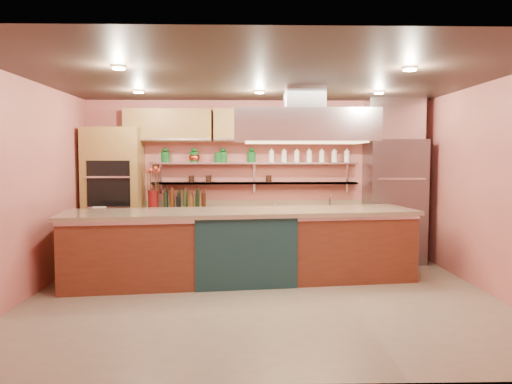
{
  "coord_description": "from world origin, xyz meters",
  "views": [
    {
      "loc": [
        -0.24,
        -6.34,
        1.8
      ],
      "look_at": [
        -0.06,
        1.0,
        1.29
      ],
      "focal_mm": 35.0,
      "sensor_mm": 36.0,
      "label": 1
    }
  ],
  "objects_px": {
    "island": "(242,245)",
    "green_canister": "(218,158)",
    "flower_vase": "(153,199)",
    "kitchen_scale": "(275,206)",
    "copper_kettle": "(194,158)",
    "refrigerator": "(394,201)"
  },
  "relations": [
    {
      "from": "refrigerator",
      "to": "flower_vase",
      "type": "distance_m",
      "value": 4.13
    },
    {
      "from": "refrigerator",
      "to": "kitchen_scale",
      "type": "bearing_deg",
      "value": 179.72
    },
    {
      "from": "refrigerator",
      "to": "green_canister",
      "type": "xyz_separation_m",
      "value": [
        -3.03,
        0.23,
        0.75
      ]
    },
    {
      "from": "refrigerator",
      "to": "island",
      "type": "distance_m",
      "value": 2.96
    },
    {
      "from": "island",
      "to": "copper_kettle",
      "type": "bearing_deg",
      "value": 111.51
    },
    {
      "from": "flower_vase",
      "to": "copper_kettle",
      "type": "xyz_separation_m",
      "value": [
        0.68,
        0.22,
        0.71
      ]
    },
    {
      "from": "refrigerator",
      "to": "green_canister",
      "type": "height_order",
      "value": "refrigerator"
    },
    {
      "from": "island",
      "to": "green_canister",
      "type": "xyz_separation_m",
      "value": [
        -0.41,
        1.5,
        1.28
      ]
    },
    {
      "from": "flower_vase",
      "to": "copper_kettle",
      "type": "distance_m",
      "value": 1.01
    },
    {
      "from": "kitchen_scale",
      "to": "green_canister",
      "type": "height_order",
      "value": "green_canister"
    },
    {
      "from": "flower_vase",
      "to": "kitchen_scale",
      "type": "bearing_deg",
      "value": 0.0
    },
    {
      "from": "refrigerator",
      "to": "kitchen_scale",
      "type": "height_order",
      "value": "refrigerator"
    },
    {
      "from": "island",
      "to": "flower_vase",
      "type": "height_order",
      "value": "flower_vase"
    },
    {
      "from": "copper_kettle",
      "to": "flower_vase",
      "type": "bearing_deg",
      "value": -162.15
    },
    {
      "from": "island",
      "to": "copper_kettle",
      "type": "height_order",
      "value": "copper_kettle"
    },
    {
      "from": "kitchen_scale",
      "to": "copper_kettle",
      "type": "relative_size",
      "value": 0.84
    },
    {
      "from": "refrigerator",
      "to": "island",
      "type": "bearing_deg",
      "value": -154.08
    },
    {
      "from": "flower_vase",
      "to": "copper_kettle",
      "type": "relative_size",
      "value": 1.56
    },
    {
      "from": "kitchen_scale",
      "to": "island",
      "type": "bearing_deg",
      "value": -88.98
    },
    {
      "from": "refrigerator",
      "to": "island",
      "type": "xyz_separation_m",
      "value": [
        -2.62,
        -1.27,
        -0.53
      ]
    },
    {
      "from": "copper_kettle",
      "to": "green_canister",
      "type": "xyz_separation_m",
      "value": [
        0.42,
        0.0,
        0.0
      ]
    },
    {
      "from": "kitchen_scale",
      "to": "refrigerator",
      "type": "bearing_deg",
      "value": 24.25
    }
  ]
}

